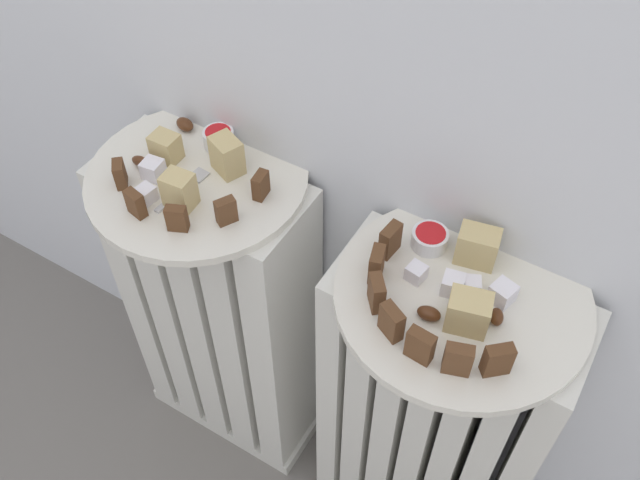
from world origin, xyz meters
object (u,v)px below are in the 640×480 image
(plate_right, at_px, (462,296))
(radiator_right, at_px, (428,426))
(jam_bowl_left, at_px, (219,138))
(jam_bowl_right, at_px, (430,238))
(plate_left, at_px, (197,178))
(radiator_left, at_px, (223,319))
(fork, at_px, (185,187))

(plate_right, bearing_deg, radiator_right, -90.00)
(jam_bowl_left, bearing_deg, jam_bowl_right, -2.83)
(radiator_right, xyz_separation_m, plate_right, (0.00, 0.00, 0.33))
(radiator_right, relative_size, jam_bowl_right, 14.54)
(plate_left, height_order, jam_bowl_right, jam_bowl_right)
(plate_right, relative_size, jam_bowl_left, 6.98)
(radiator_left, height_order, fork, fork)
(radiator_right, bearing_deg, fork, -175.86)
(plate_left, height_order, fork, fork)
(plate_left, relative_size, jam_bowl_left, 6.98)
(plate_right, height_order, jam_bowl_left, jam_bowl_left)
(plate_left, bearing_deg, jam_bowl_left, 97.03)
(radiator_right, xyz_separation_m, jam_bowl_left, (-0.39, 0.06, 0.35))
(jam_bowl_left, distance_m, jam_bowl_right, 0.32)
(radiator_right, relative_size, jam_bowl_left, 15.07)
(plate_left, bearing_deg, plate_right, 0.00)
(radiator_right, distance_m, jam_bowl_left, 0.53)
(jam_bowl_left, bearing_deg, radiator_right, -9.10)
(radiator_right, relative_size, plate_right, 2.16)
(radiator_left, height_order, jam_bowl_right, jam_bowl_right)
(radiator_right, xyz_separation_m, plate_left, (-0.38, 0.00, 0.33))
(plate_right, height_order, fork, fork)
(plate_right, relative_size, jam_bowl_right, 6.73)
(radiator_left, bearing_deg, plate_right, 0.00)
(jam_bowl_left, height_order, jam_bowl_right, jam_bowl_left)
(jam_bowl_right, bearing_deg, radiator_left, -171.67)
(plate_right, distance_m, jam_bowl_right, 0.08)
(plate_left, bearing_deg, radiator_left, 0.00)
(fork, bearing_deg, jam_bowl_right, 13.23)
(radiator_left, distance_m, plate_left, 0.33)
(fork, bearing_deg, plate_right, 4.14)
(radiator_right, height_order, plate_right, plate_right)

